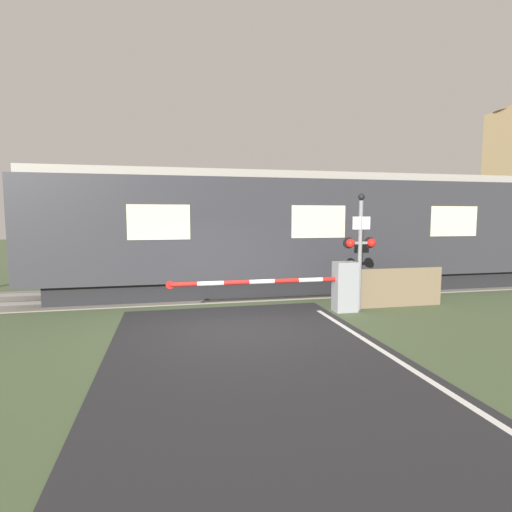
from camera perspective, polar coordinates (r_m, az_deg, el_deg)
ground_plane at (r=9.41m, az=-2.89°, el=-10.06°), size 80.00×80.00×0.00m
track_bed at (r=13.41m, az=-5.82°, el=-5.20°), size 36.00×3.20×0.13m
train at (r=13.86m, az=6.76°, el=3.45°), size 17.44×2.88×3.95m
crossing_barrier at (r=10.86m, az=11.10°, el=-4.21°), size 5.00×0.44×1.34m
signal_post at (r=11.09m, az=14.68°, el=1.62°), size 0.92×0.26×3.16m
roadside_fence at (r=11.95m, az=19.42°, el=-4.28°), size 2.82×0.06×1.10m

